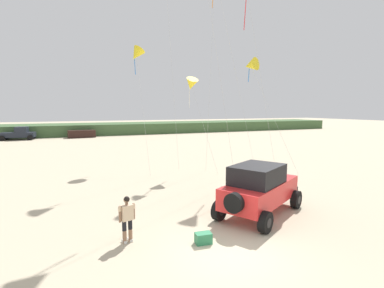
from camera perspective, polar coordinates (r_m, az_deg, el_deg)
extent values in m
plane|color=#C1B293|center=(10.16, 7.54, -20.43)|extent=(220.00, 220.00, 0.00)
cube|color=#426038|center=(57.31, -12.45, 3.10)|extent=(90.00, 9.41, 1.93)
cube|color=red|center=(13.32, 13.31, -9.15)|extent=(4.73, 3.78, 0.90)
cube|color=red|center=(14.70, 16.05, -6.22)|extent=(1.79, 2.02, 0.12)
cube|color=black|center=(12.80, 12.76, -5.87)|extent=(2.87, 2.67, 0.80)
cube|color=black|center=(13.88, 14.87, -5.10)|extent=(0.91, 1.50, 0.72)
cube|color=black|center=(15.43, 16.85, -8.08)|extent=(1.07, 1.67, 0.28)
cylinder|color=black|center=(11.31, 8.31, -11.43)|extent=(0.64, 0.82, 0.77)
cylinder|color=black|center=(15.43, 12.47, -9.18)|extent=(0.88, 0.68, 0.84)
cylinder|color=black|center=(15.43, 12.47, -9.18)|extent=(0.49, 0.47, 0.38)
cylinder|color=black|center=(14.71, 19.85, -10.24)|extent=(0.88, 0.68, 0.84)
cylinder|color=black|center=(14.71, 19.85, -10.24)|extent=(0.49, 0.47, 0.38)
cylinder|color=black|center=(12.50, 5.37, -12.92)|extent=(0.88, 0.68, 0.84)
cylinder|color=black|center=(12.50, 5.37, -12.92)|extent=(0.49, 0.47, 0.38)
cylinder|color=black|center=(11.60, 14.27, -14.73)|extent=(0.88, 0.68, 0.84)
cylinder|color=black|center=(11.60, 14.27, -14.73)|extent=(0.49, 0.47, 0.38)
cylinder|color=#8C664C|center=(10.82, -13.17, -17.34)|extent=(0.14, 0.14, 0.49)
cylinder|color=black|center=(10.66, -13.23, -15.41)|extent=(0.15, 0.15, 0.36)
cube|color=silver|center=(10.93, -13.22, -18.20)|extent=(0.17, 0.28, 0.10)
cylinder|color=#8C664C|center=(10.90, -12.06, -17.12)|extent=(0.14, 0.14, 0.49)
cylinder|color=black|center=(10.74, -12.11, -15.20)|extent=(0.15, 0.15, 0.36)
cube|color=silver|center=(11.01, -12.12, -17.98)|extent=(0.17, 0.28, 0.10)
cube|color=beige|center=(10.54, -12.73, -13.04)|extent=(0.45, 0.35, 0.54)
cylinder|color=#8C664C|center=(10.45, -14.04, -13.31)|extent=(0.09, 0.09, 0.56)
cylinder|color=beige|center=(10.39, -14.07, -12.33)|extent=(0.11, 0.11, 0.16)
cylinder|color=#8C664C|center=(10.64, -11.45, -12.86)|extent=(0.09, 0.09, 0.56)
cylinder|color=beige|center=(10.58, -11.47, -11.89)|extent=(0.11, 0.11, 0.16)
cylinder|color=#8C664C|center=(10.44, -12.78, -11.44)|extent=(0.10, 0.10, 0.08)
sphere|color=#8C664C|center=(10.40, -12.80, -10.68)|extent=(0.21, 0.21, 0.21)
sphere|color=black|center=(10.38, -12.77, -10.59)|extent=(0.21, 0.21, 0.21)
cube|color=#2D7F51|center=(10.57, 2.26, -18.09)|extent=(0.59, 0.41, 0.38)
cube|color=#1E232D|center=(50.83, -31.13, 1.55)|extent=(4.77, 2.36, 0.76)
cube|color=#1E232D|center=(50.64, -30.59, 2.48)|extent=(1.77, 1.95, 0.84)
cylinder|color=black|center=(51.45, -28.83, 1.32)|extent=(0.78, 0.34, 0.76)
cylinder|color=black|center=(49.41, -29.33, 1.09)|extent=(0.78, 0.34, 0.76)
cylinder|color=black|center=(52.36, -32.78, 1.16)|extent=(0.78, 0.34, 0.76)
cylinder|color=black|center=(50.35, -33.44, 0.93)|extent=(0.78, 0.34, 0.76)
cube|color=black|center=(50.35, -20.95, 1.87)|extent=(4.33, 2.04, 1.20)
cylinder|color=silver|center=(23.65, 8.41, 14.55)|extent=(2.64, 2.34, 15.54)
cylinder|color=silver|center=(23.16, -3.99, 14.64)|extent=(0.03, 3.02, 15.43)
cylinder|color=silver|center=(18.79, 5.02, 16.45)|extent=(2.01, 1.56, 15.44)
cylinder|color=red|center=(22.31, 10.44, 23.97)|extent=(0.05, 0.26, 2.14)
cylinder|color=silver|center=(20.58, 13.64, 11.37)|extent=(0.88, 2.76, 12.53)
cone|color=yellow|center=(21.90, -0.16, 11.70)|extent=(1.16, 1.42, 1.31)
cylinder|color=white|center=(21.79, -0.53, 9.13)|extent=(0.05, 0.11, 1.47)
cylinder|color=silver|center=(21.01, 2.44, 3.13)|extent=(1.11, 2.36, 6.43)
cylinder|color=silver|center=(24.01, 3.67, 14.17)|extent=(2.72, 4.18, 15.27)
cone|color=yellow|center=(23.28, 11.51, 15.00)|extent=(1.34, 1.42, 1.25)
cylinder|color=blue|center=(23.10, 11.14, 13.17)|extent=(0.05, 0.14, 0.97)
cylinder|color=silver|center=(21.85, 15.81, 4.99)|extent=(1.48, 4.04, 7.93)
cone|color=yellow|center=(26.08, -10.92, 17.00)|extent=(1.59, 1.39, 1.64)
cylinder|color=blue|center=(25.89, -11.20, 14.78)|extent=(0.05, 0.33, 1.39)
cylinder|color=silver|center=(22.69, -9.71, 6.85)|extent=(0.49, 6.01, 9.22)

